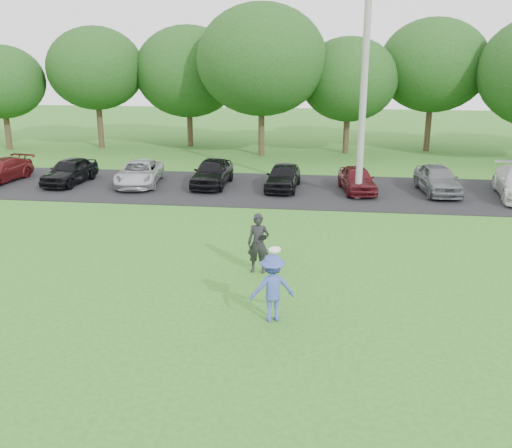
{
  "coord_description": "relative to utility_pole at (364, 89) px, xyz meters",
  "views": [
    {
      "loc": [
        1.98,
        -11.91,
        6.09
      ],
      "look_at": [
        0.0,
        3.5,
        1.3
      ],
      "focal_mm": 40.0,
      "sensor_mm": 36.0,
      "label": 1
    }
  ],
  "objects": [
    {
      "name": "camera_bystander",
      "position": [
        -3.17,
        -8.79,
        -3.7
      ],
      "size": [
        0.65,
        0.46,
        1.71
      ],
      "color": "black",
      "rests_on": "ground"
    },
    {
      "name": "frisbee_player",
      "position": [
        -2.48,
        -11.72,
        -3.74
      ],
      "size": [
        1.18,
        0.91,
        1.83
      ],
      "color": "#3A4CA5",
      "rests_on": "ground"
    },
    {
      "name": "utility_pole",
      "position": [
        0.0,
        0.0,
        0.0
      ],
      "size": [
        0.28,
        0.28,
        9.11
      ],
      "primitive_type": "cylinder",
      "color": "gray",
      "rests_on": "ground"
    },
    {
      "name": "parked_cars",
      "position": [
        -3.28,
        1.15,
        -3.94
      ],
      "size": [
        28.59,
        4.66,
        1.26
      ],
      "color": "#541215",
      "rests_on": "parking_lot"
    },
    {
      "name": "tree_row",
      "position": [
        -1.78,
        10.87,
        0.35
      ],
      "size": [
        42.39,
        9.85,
        8.64
      ],
      "color": "#38281C",
      "rests_on": "ground"
    },
    {
      "name": "ground",
      "position": [
        -3.29,
        -11.89,
        -4.55
      ],
      "size": [
        100.0,
        100.0,
        0.0
      ],
      "primitive_type": "plane",
      "color": "#2D691E",
      "rests_on": "ground"
    },
    {
      "name": "parking_lot",
      "position": [
        -3.29,
        1.11,
        -4.54
      ],
      "size": [
        32.0,
        6.5,
        0.03
      ],
      "primitive_type": "cube",
      "color": "black",
      "rests_on": "ground"
    }
  ]
}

